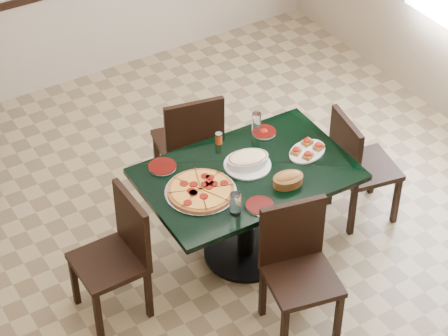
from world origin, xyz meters
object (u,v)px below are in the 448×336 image
chair_far (190,141)px  bruschetta_platter (307,150)px  chair_left (119,250)px  chair_near (297,262)px  lasagna_casserole (248,160)px  chair_right (357,162)px  bread_basket (288,179)px  main_table (247,193)px  pepperoni_pizza (201,191)px

chair_far → bruschetta_platter: (0.47, -0.78, 0.25)m
chair_left → chair_far: bearing=127.3°
chair_near → lasagna_casserole: size_ratio=2.87×
chair_near → bruschetta_platter: 0.85m
chair_right → chair_near: bearing=133.5°
bread_basket → chair_near: bearing=-110.0°
main_table → chair_right: size_ratio=1.57×
chair_right → bread_basket: 0.81m
main_table → chair_near: chair_near is taller
chair_near → pepperoni_pizza: bearing=128.2°
bread_basket → chair_far: bearing=105.9°
lasagna_casserole → bruschetta_platter: bearing=-0.2°
chair_far → main_table: bearing=102.3°
chair_far → bread_basket: bearing=111.2°
lasagna_casserole → pepperoni_pizza: bearing=-157.4°
chair_far → chair_left: bearing=49.4°
chair_near → bruschetta_platter: size_ratio=2.63×
chair_left → chair_right: bearing=86.9°
chair_near → chair_right: chair_near is taller
pepperoni_pizza → bruschetta_platter: (0.83, -0.02, 0.01)m
chair_near → chair_left: chair_near is taller
main_table → lasagna_casserole: 0.24m
main_table → bread_basket: bread_basket is taller
main_table → chair_near: 0.67m
pepperoni_pizza → chair_near: bearing=-64.2°
chair_right → lasagna_casserole: 0.91m
chair_right → pepperoni_pizza: (-1.26, 0.04, 0.27)m
bread_basket → lasagna_casserole: bearing=118.5°
chair_far → bruschetta_platter: chair_far is taller
chair_left → bruschetta_platter: chair_left is taller
main_table → chair_near: (-0.05, -0.67, -0.06)m
lasagna_casserole → chair_far: bearing=105.9°
pepperoni_pizza → lasagna_casserole: 0.41m
main_table → chair_near: bearing=-93.2°
bread_basket → bruschetta_platter: 0.36m
chair_far → bread_basket: size_ratio=4.23×
chair_left → main_table: bearing=88.2°
main_table → bruschetta_platter: bruschetta_platter is taller
lasagna_casserole → bruschetta_platter: size_ratio=0.92×
main_table → lasagna_casserole: bearing=57.4°
chair_right → chair_far: bearing=58.9°
chair_far → pepperoni_pizza: bearing=76.7°
lasagna_casserole → chair_near: bearing=-85.1°
chair_right → lasagna_casserole: (-0.85, 0.12, 0.30)m
main_table → bread_basket: size_ratio=6.33×
lasagna_casserole → chair_left: bearing=-166.0°
chair_left → bread_basket: 1.17m
chair_far → bruschetta_platter: size_ratio=2.70×
lasagna_casserole → bread_basket: 0.32m
pepperoni_pizza → bread_basket: size_ratio=2.09×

